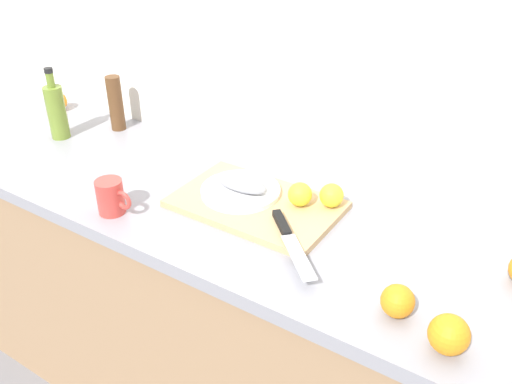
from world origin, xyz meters
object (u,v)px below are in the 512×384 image
olive_oil_bottle (56,111)px  orange_0 (57,101)px  white_plate (241,191)px  fish_fillet (240,183)px  chef_knife (288,235)px  coffee_mug_0 (111,197)px  lemon_0 (332,195)px  cutting_board (256,204)px  pepper_mill (116,103)px

olive_oil_bottle → orange_0: (-0.21, 0.16, -0.06)m
white_plate → fish_fillet: 0.03m
chef_knife → orange_0: 1.24m
fish_fillet → coffee_mug_0: coffee_mug_0 is taller
fish_fillet → orange_0: 0.99m
lemon_0 → olive_oil_bottle: bearing=-175.6°
fish_fillet → chef_knife: bearing=-27.7°
cutting_board → fish_fillet: (-0.06, 0.01, 0.04)m
fish_fillet → coffee_mug_0: (-0.26, -0.25, -0.00)m
chef_knife → pepper_mill: (-0.88, 0.28, 0.07)m
cutting_board → lemon_0: size_ratio=6.83×
cutting_board → olive_oil_bottle: 0.84m
lemon_0 → pepper_mill: size_ratio=0.34×
white_plate → pepper_mill: bearing=165.9°
lemon_0 → olive_oil_bottle: olive_oil_bottle is taller
lemon_0 → orange_0: lemon_0 is taller
coffee_mug_0 → orange_0: bearing=150.4°
white_plate → chef_knife: chef_knife is taller
white_plate → cutting_board: bearing=-12.0°
chef_knife → orange_0: bearing=-149.6°
white_plate → pepper_mill: size_ratio=1.15×
chef_knife → pepper_mill: bearing=-154.4°
lemon_0 → coffee_mug_0: 0.60m
fish_fillet → lemon_0: bearing=17.9°
cutting_board → pepper_mill: bearing=166.1°
lemon_0 → orange_0: (-1.23, 0.08, -0.02)m
chef_knife → orange_0: size_ratio=3.04×
white_plate → chef_knife: bearing=-27.7°
fish_fillet → pepper_mill: pepper_mill is taller
cutting_board → lemon_0: lemon_0 is taller
chef_knife → white_plate: bearing=-164.3°
orange_0 → lemon_0: bearing=-3.8°
white_plate → lemon_0: size_ratio=3.41×
orange_0 → pepper_mill: size_ratio=0.38×
white_plate → orange_0: size_ratio=3.00×
fish_fillet → orange_0: bearing=170.7°
chef_knife → lemon_0: 0.20m
white_plate → lemon_0: (0.25, 0.08, 0.03)m
coffee_mug_0 → pepper_mill: pepper_mill is taller
fish_fillet → cutting_board: bearing=-12.0°
pepper_mill → white_plate: bearing=-14.1°
cutting_board → pepper_mill: 0.74m
cutting_board → pepper_mill: size_ratio=2.31×
white_plate → chef_knife: 0.25m
white_plate → chef_knife: (0.22, -0.12, 0.00)m
white_plate → pepper_mill: 0.68m
fish_fillet → coffee_mug_0: 0.36m
fish_fillet → olive_oil_bottle: (-0.77, 0.00, 0.05)m
lemon_0 → coffee_mug_0: size_ratio=0.58×
cutting_board → white_plate: bearing=168.0°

